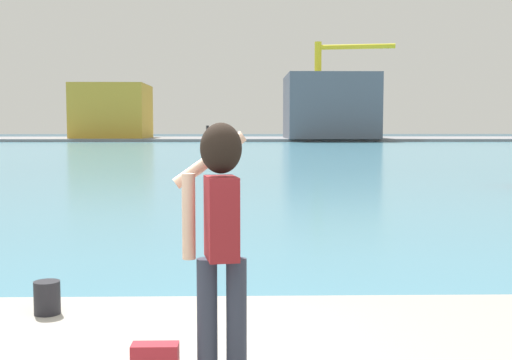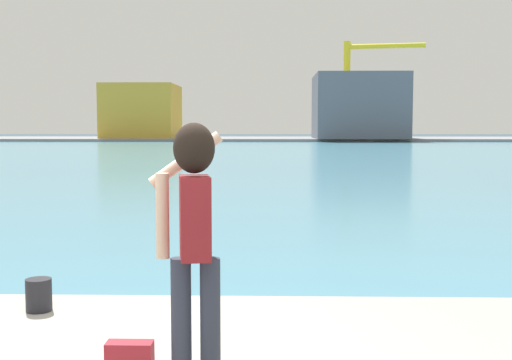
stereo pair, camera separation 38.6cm
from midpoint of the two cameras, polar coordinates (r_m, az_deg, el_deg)
name	(u,v)px [view 2 (the right image)]	position (r m, az deg, el deg)	size (l,w,h in m)	color
ground_plane	(258,152)	(54.48, 0.37, 2.50)	(220.00, 220.00, 0.00)	#334751
harbor_water	(258,151)	(56.48, 0.41, 2.60)	(140.00, 100.00, 0.02)	teal
far_shore_dock	(264,139)	(96.45, 0.85, 3.63)	(140.00, 20.00, 0.38)	gray
person_photographer	(193,223)	(4.39, -3.03, -3.76)	(0.53, 0.55, 1.74)	#2D3342
handbag	(130,359)	(4.66, -8.65, -15.32)	(0.32, 0.14, 0.24)	maroon
harbor_bollard	(39,295)	(6.37, -16.90, -9.66)	(0.24, 0.24, 0.30)	black
warehouse_left	(142,111)	(97.03, -9.88, 5.96)	(10.28, 11.25, 7.73)	gold
warehouse_right	(358,107)	(93.14, 9.12, 6.39)	(12.37, 13.63, 8.92)	slate
port_crane	(357,78)	(95.16, 9.03, 8.87)	(11.29, 2.87, 13.83)	yellow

